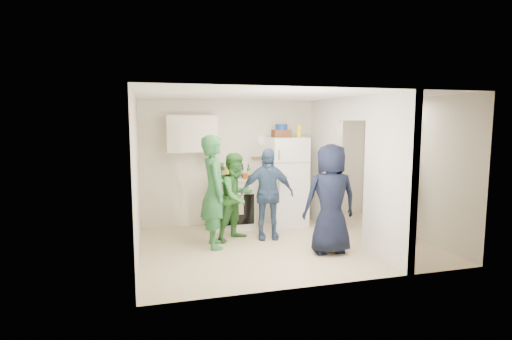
{
  "coord_description": "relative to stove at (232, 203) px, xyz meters",
  "views": [
    {
      "loc": [
        -2.21,
        -6.2,
        2.09
      ],
      "look_at": [
        -0.42,
        0.4,
        1.25
      ],
      "focal_mm": 28.0,
      "sensor_mm": 36.0,
      "label": 1
    }
  ],
  "objects": [
    {
      "name": "floor",
      "position": [
        0.65,
        -1.37,
        -0.49
      ],
      "size": [
        4.8,
        4.8,
        0.0
      ],
      "primitive_type": "plane",
      "color": "beige",
      "rests_on": "ground"
    },
    {
      "name": "wall_back",
      "position": [
        0.65,
        0.33,
        0.76
      ],
      "size": [
        4.8,
        0.0,
        4.8
      ],
      "primitive_type": "plane",
      "rotation": [
        1.57,
        0.0,
        0.0
      ],
      "color": "silver",
      "rests_on": "floor"
    },
    {
      "name": "wall_front",
      "position": [
        0.65,
        -3.07,
        0.76
      ],
      "size": [
        4.8,
        0.0,
        4.8
      ],
      "primitive_type": "plane",
      "rotation": [
        -1.57,
        0.0,
        0.0
      ],
      "color": "silver",
      "rests_on": "floor"
    },
    {
      "name": "wall_left",
      "position": [
        -1.75,
        -1.37,
        0.76
      ],
      "size": [
        0.0,
        3.4,
        3.4
      ],
      "primitive_type": "plane",
      "rotation": [
        1.57,
        0.0,
        1.57
      ],
      "color": "silver",
      "rests_on": "floor"
    },
    {
      "name": "wall_right",
      "position": [
        3.05,
        -1.37,
        0.76
      ],
      "size": [
        0.0,
        3.4,
        3.4
      ],
      "primitive_type": "plane",
      "rotation": [
        1.57,
        0.0,
        -1.57
      ],
      "color": "silver",
      "rests_on": "floor"
    },
    {
      "name": "ceiling",
      "position": [
        0.65,
        -1.37,
        2.01
      ],
      "size": [
        4.8,
        4.8,
        0.0
      ],
      "primitive_type": "plane",
      "rotation": [
        3.14,
        0.0,
        0.0
      ],
      "color": "white",
      "rests_on": "wall_back"
    },
    {
      "name": "partition_pier_back",
      "position": [
        1.85,
        -0.27,
        0.76
      ],
      "size": [
        0.12,
        1.2,
        2.5
      ],
      "primitive_type": "cube",
      "color": "silver",
      "rests_on": "floor"
    },
    {
      "name": "partition_pier_front",
      "position": [
        1.85,
        -2.47,
        0.76
      ],
      "size": [
        0.12,
        1.2,
        2.5
      ],
      "primitive_type": "cube",
      "color": "silver",
      "rests_on": "floor"
    },
    {
      "name": "partition_header",
      "position": [
        1.85,
        -1.37,
        1.81
      ],
      "size": [
        0.12,
        1.0,
        0.4
      ],
      "primitive_type": "cube",
      "color": "silver",
      "rests_on": "partition_pier_back"
    },
    {
      "name": "stove",
      "position": [
        0.0,
        0.0,
        0.0
      ],
      "size": [
        0.82,
        0.69,
        0.98
      ],
      "primitive_type": "cube",
      "color": "white",
      "rests_on": "floor"
    },
    {
      "name": "upper_cabinet",
      "position": [
        -0.75,
        0.15,
        1.36
      ],
      "size": [
        0.95,
        0.34,
        0.7
      ],
      "primitive_type": "cube",
      "color": "silver",
      "rests_on": "wall_back"
    },
    {
      "name": "fridge",
      "position": [
        1.12,
        -0.03,
        0.39
      ],
      "size": [
        0.73,
        0.71,
        1.77
      ],
      "primitive_type": "cube",
      "color": "white",
      "rests_on": "floor"
    },
    {
      "name": "wicker_basket",
      "position": [
        1.02,
        0.02,
        1.35
      ],
      "size": [
        0.35,
        0.25,
        0.15
      ],
      "primitive_type": "cube",
      "color": "brown",
      "rests_on": "fridge"
    },
    {
      "name": "blue_bowl",
      "position": [
        1.02,
        0.02,
        1.48
      ],
      "size": [
        0.24,
        0.24,
        0.11
      ],
      "primitive_type": "cylinder",
      "color": "navy",
      "rests_on": "wicker_basket"
    },
    {
      "name": "yellow_cup_stack_top",
      "position": [
        1.34,
        -0.13,
        1.4
      ],
      "size": [
        0.09,
        0.09,
        0.25
      ],
      "primitive_type": "cylinder",
      "color": "yellow",
      "rests_on": "fridge"
    },
    {
      "name": "wall_clock",
      "position": [
        0.7,
        0.31,
        1.21
      ],
      "size": [
        0.22,
        0.02,
        0.22
      ],
      "primitive_type": "cylinder",
      "rotation": [
        1.57,
        0.0,
        0.0
      ],
      "color": "white",
      "rests_on": "wall_back"
    },
    {
      "name": "spice_shelf",
      "position": [
        0.65,
        0.28,
        0.86
      ],
      "size": [
        0.35,
        0.08,
        0.03
      ],
      "primitive_type": "cube",
      "color": "olive",
      "rests_on": "wall_back"
    },
    {
      "name": "nook_window",
      "position": [
        3.03,
        -1.17,
        1.16
      ],
      "size": [
        0.03,
        0.7,
        0.8
      ],
      "primitive_type": "cube",
      "color": "black",
      "rests_on": "wall_right"
    },
    {
      "name": "nook_window_frame",
      "position": [
        3.01,
        -1.17,
        1.16
      ],
      "size": [
        0.04,
        0.76,
        0.86
      ],
      "primitive_type": "cube",
      "color": "white",
      "rests_on": "wall_right"
    },
    {
      "name": "nook_valance",
      "position": [
        2.99,
        -1.17,
        1.51
      ],
      "size": [
        0.04,
        0.82,
        0.18
      ],
      "primitive_type": "cube",
      "color": "white",
      "rests_on": "wall_right"
    },
    {
      "name": "yellow_cup_stack_stove",
      "position": [
        -0.12,
        -0.22,
        0.62
      ],
      "size": [
        0.09,
        0.09,
        0.25
      ],
      "primitive_type": "cylinder",
      "color": "yellow",
      "rests_on": "stove"
    },
    {
      "name": "red_cup",
      "position": [
        0.22,
        -0.2,
        0.55
      ],
      "size": [
        0.09,
        0.09,
        0.12
      ],
      "primitive_type": "cylinder",
      "color": "red",
      "rests_on": "stove"
    },
    {
      "name": "person_green_left",
      "position": [
        -0.53,
        -1.13,
        0.44
      ],
      "size": [
        0.45,
        0.68,
        1.87
      ],
      "primitive_type": "imported",
      "rotation": [
        0.0,
        0.0,
        1.56
      ],
      "color": "#2C6F3C",
      "rests_on": "floor"
    },
    {
      "name": "person_green_center",
      "position": [
        -0.09,
        -0.82,
        0.28
      ],
      "size": [
        0.95,
        0.9,
        1.54
      ],
      "primitive_type": "imported",
      "rotation": [
        0.0,
        0.0,
        0.59
      ],
      "color": "#357232",
      "rests_on": "floor"
    },
    {
      "name": "person_denim",
      "position": [
        0.45,
        -0.89,
        0.32
      ],
      "size": [
        1.0,
        0.54,
        1.62
      ],
      "primitive_type": "imported",
      "rotation": [
        0.0,
        0.0,
        -0.15
      ],
      "color": "#39587D",
      "rests_on": "floor"
    },
    {
      "name": "person_navy",
      "position": [
        1.19,
        -1.92,
        0.38
      ],
      "size": [
        0.88,
        0.6,
        1.75
      ],
      "primitive_type": "imported",
      "rotation": [
        0.0,
        0.0,
        -3.19
      ],
      "color": "black",
      "rests_on": "floor"
    },
    {
      "name": "person_nook",
      "position": [
        2.75,
        -1.3,
        0.34
      ],
      "size": [
        0.83,
        1.18,
        1.66
      ],
      "primitive_type": "imported",
      "rotation": [
        0.0,
        0.0,
        -1.79
      ],
      "color": "black",
      "rests_on": "floor"
    },
    {
      "name": "bottle_a",
      "position": [
        -0.27,
        0.14,
        0.62
      ],
      "size": [
        0.07,
        0.07,
        0.27
      ],
      "primitive_type": "cylinder",
      "color": "brown",
      "rests_on": "stove"
    },
    {
      "name": "bottle_b",
      "position": [
        -0.19,
        -0.08,
        0.65
      ],
      "size": [
        0.07,
        0.07,
        0.32
      ],
      "primitive_type": "cylinder",
      "color": "#1B4216",
      "rests_on": "stove"
    },
    {
      "name": "bottle_c",
      "position": [
        -0.08,
        0.14,
        0.63
      ],
      "size": [
        0.07,
        0.07,
        0.28
      ],
      "primitive_type": "cylinder",
      "color": "white",
      "rests_on": "stove"
    },
    {
      "name": "bottle_d",
      "position": [
        0.03,
        -0.05,
        0.62
      ],
      "size": [
        0.07,
        0.07,
        0.26
      ],
      "primitive_type": "cylinder",
      "color": "maroon",
      "rests_on": "stove"
    },
    {
      "name": "bottle_e",
      "position": [
        0.1,
        0.17,
        0.64
      ],
      "size": [
        0.06,
        0.06,
        0.31
      ],
      "primitive_type": "cylinder",
      "color": "#989BA8",
      "rests_on": "stove"
    },
    {
      "name": "bottle_f",
      "position": [
        0.19,
        0.0,
        0.63
      ],
      "size": [
        0.08,
        0.08,
        0.29
      ],
      "primitive_type": "cylinder",
      "color": "#163E1F",
      "rests_on": "stove"
    },
    {
      "name": "bottle_g",
      "position": [
        0.24,
        0.13,
        0.62
      ],
      "size": [
        0.06,
        0.06,
        0.26
      ],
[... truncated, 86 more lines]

